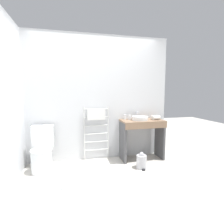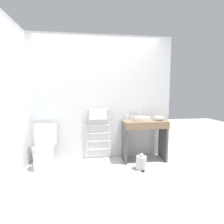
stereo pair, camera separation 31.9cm
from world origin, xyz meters
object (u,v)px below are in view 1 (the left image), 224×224
(toilet, at_px, (42,152))
(towel_radiator, at_px, (96,122))
(sink_basin, at_px, (140,118))
(trash_bin, at_px, (141,161))
(cup_near_wall, at_px, (125,117))
(cup_near_edge, at_px, (129,117))
(hair_dryer, at_px, (156,118))

(toilet, bearing_deg, towel_radiator, 15.42)
(toilet, distance_m, sink_basin, 1.96)
(trash_bin, bearing_deg, sink_basin, 73.03)
(cup_near_wall, height_order, trash_bin, cup_near_wall)
(towel_radiator, bearing_deg, trash_bin, -39.88)
(sink_basin, distance_m, cup_near_edge, 0.22)
(trash_bin, bearing_deg, cup_near_wall, 103.02)
(cup_near_edge, bearing_deg, trash_bin, -83.58)
(cup_near_wall, bearing_deg, cup_near_edge, -37.85)
(cup_near_edge, xyz_separation_m, trash_bin, (0.06, -0.53, -0.74))
(towel_radiator, distance_m, hair_dryer, 1.24)
(sink_basin, xyz_separation_m, cup_near_edge, (-0.19, 0.11, 0.01))
(toilet, xyz_separation_m, trash_bin, (1.76, -0.34, -0.20))
(cup_near_wall, distance_m, trash_bin, 0.96)
(cup_near_wall, distance_m, hair_dryer, 0.65)
(cup_near_edge, bearing_deg, toilet, -173.32)
(cup_near_edge, distance_m, hair_dryer, 0.56)
(towel_radiator, bearing_deg, hair_dryer, -10.83)
(sink_basin, relative_size, hair_dryer, 1.75)
(towel_radiator, height_order, hair_dryer, towel_radiator)
(toilet, height_order, hair_dryer, hair_dryer)
(hair_dryer, bearing_deg, toilet, -178.74)
(sink_basin, height_order, cup_near_edge, cup_near_edge)
(hair_dryer, height_order, trash_bin, hair_dryer)
(toilet, xyz_separation_m, towel_radiator, (1.02, 0.28, 0.45))
(toilet, relative_size, hair_dryer, 4.17)
(sink_basin, bearing_deg, hair_dryer, -6.41)
(sink_basin, bearing_deg, cup_near_edge, 149.64)
(hair_dryer, relative_size, trash_bin, 0.63)
(towel_radiator, relative_size, cup_near_edge, 10.95)
(toilet, bearing_deg, sink_basin, 2.67)
(cup_near_wall, bearing_deg, trash_bin, -76.98)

